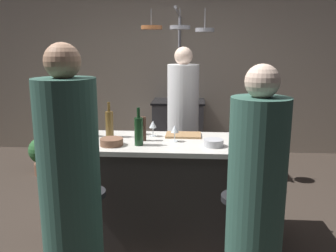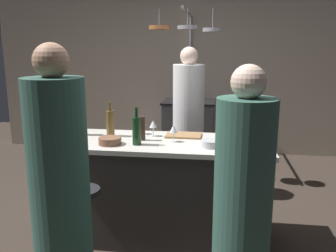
{
  "view_description": "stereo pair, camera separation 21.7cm",
  "coord_description": "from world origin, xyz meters",
  "px_view_note": "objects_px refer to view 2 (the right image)",
  "views": [
    {
      "loc": [
        0.22,
        -2.98,
        1.7
      ],
      "look_at": [
        0.0,
        0.15,
        1.0
      ],
      "focal_mm": 38.13,
      "sensor_mm": 36.0,
      "label": 1
    },
    {
      "loc": [
        0.44,
        -2.96,
        1.7
      ],
      "look_at": [
        0.0,
        0.15,
        1.0
      ],
      "focal_mm": 38.13,
      "sensor_mm": 36.0,
      "label": 2
    }
  ],
  "objects_px": {
    "wine_bottle_green": "(82,121)",
    "mixing_bowl_steel": "(211,144)",
    "guest_left": "(60,196)",
    "mixing_bowl_wooden": "(110,141)",
    "bar_stool_right": "(231,237)",
    "wine_glass_by_chef": "(153,125)",
    "wine_glass_near_left_guest": "(142,123)",
    "chef": "(188,127)",
    "wine_bottle_red": "(137,130)",
    "stove_range": "(189,129)",
    "cutting_board": "(184,135)",
    "guest_right": "(242,213)",
    "bar_stool_left": "(84,227)",
    "pepper_mill": "(143,128)",
    "wine_glass_near_right_guest": "(173,130)",
    "wine_bottle_rose": "(245,126)",
    "potted_plant": "(53,151)",
    "wine_bottle_amber": "(110,123)"
  },
  "relations": [
    {
      "from": "chef",
      "to": "guest_left",
      "type": "distance_m",
      "value": 2.17
    },
    {
      "from": "bar_stool_right",
      "to": "wine_bottle_red",
      "type": "height_order",
      "value": "wine_bottle_red"
    },
    {
      "from": "pepper_mill",
      "to": "wine_bottle_green",
      "type": "distance_m",
      "value": 0.61
    },
    {
      "from": "bar_stool_left",
      "to": "pepper_mill",
      "type": "height_order",
      "value": "pepper_mill"
    },
    {
      "from": "chef",
      "to": "pepper_mill",
      "type": "distance_m",
      "value": 1.13
    },
    {
      "from": "guest_right",
      "to": "wine_glass_by_chef",
      "type": "relative_size",
      "value": 11.02
    },
    {
      "from": "chef",
      "to": "potted_plant",
      "type": "bearing_deg",
      "value": 167.29
    },
    {
      "from": "potted_plant",
      "to": "wine_bottle_rose",
      "type": "relative_size",
      "value": 1.6
    },
    {
      "from": "guest_left",
      "to": "wine_glass_near_right_guest",
      "type": "xyz_separation_m",
      "value": [
        0.58,
        1.0,
        0.21
      ]
    },
    {
      "from": "wine_bottle_rose",
      "to": "bar_stool_right",
      "type": "bearing_deg",
      "value": -99.23
    },
    {
      "from": "wine_bottle_green",
      "to": "mixing_bowl_steel",
      "type": "height_order",
      "value": "wine_bottle_green"
    },
    {
      "from": "bar_stool_left",
      "to": "cutting_board",
      "type": "relative_size",
      "value": 2.12
    },
    {
      "from": "potted_plant",
      "to": "wine_bottle_rose",
      "type": "height_order",
      "value": "wine_bottle_rose"
    },
    {
      "from": "wine_bottle_amber",
      "to": "mixing_bowl_wooden",
      "type": "distance_m",
      "value": 0.3
    },
    {
      "from": "chef",
      "to": "wine_bottle_red",
      "type": "bearing_deg",
      "value": -105.11
    },
    {
      "from": "guest_left",
      "to": "wine_bottle_red",
      "type": "xyz_separation_m",
      "value": [
        0.29,
        0.87,
        0.22
      ]
    },
    {
      "from": "wine_bottle_red",
      "to": "potted_plant",
      "type": "bearing_deg",
      "value": 133.67
    },
    {
      "from": "wine_glass_near_left_guest",
      "to": "wine_glass_near_right_guest",
      "type": "bearing_deg",
      "value": -36.25
    },
    {
      "from": "bar_stool_right",
      "to": "wine_bottle_rose",
      "type": "distance_m",
      "value": 1.0
    },
    {
      "from": "guest_right",
      "to": "wine_bottle_amber",
      "type": "relative_size",
      "value": 5.05
    },
    {
      "from": "bar_stool_right",
      "to": "wine_glass_near_left_guest",
      "type": "bearing_deg",
      "value": 133.86
    },
    {
      "from": "chef",
      "to": "wine_bottle_amber",
      "type": "distance_m",
      "value": 1.18
    },
    {
      "from": "wine_glass_near_left_guest",
      "to": "chef",
      "type": "bearing_deg",
      "value": 66.98
    },
    {
      "from": "stove_range",
      "to": "cutting_board",
      "type": "distance_m",
      "value": 2.31
    },
    {
      "from": "guest_right",
      "to": "wine_bottle_green",
      "type": "bearing_deg",
      "value": 141.77
    },
    {
      "from": "pepper_mill",
      "to": "mixing_bowl_steel",
      "type": "relative_size",
      "value": 1.28
    },
    {
      "from": "bar_stool_right",
      "to": "wine_glass_by_chef",
      "type": "xyz_separation_m",
      "value": [
        -0.7,
        0.78,
        0.63
      ]
    },
    {
      "from": "chef",
      "to": "wine_bottle_red",
      "type": "height_order",
      "value": "chef"
    },
    {
      "from": "guest_right",
      "to": "cutting_board",
      "type": "bearing_deg",
      "value": 111.4
    },
    {
      "from": "bar_stool_left",
      "to": "pepper_mill",
      "type": "distance_m",
      "value": 0.94
    },
    {
      "from": "guest_right",
      "to": "wine_bottle_red",
      "type": "relative_size",
      "value": 5.09
    },
    {
      "from": "stove_range",
      "to": "guest_right",
      "type": "height_order",
      "value": "guest_right"
    },
    {
      "from": "guest_left",
      "to": "pepper_mill",
      "type": "relative_size",
      "value": 8.21
    },
    {
      "from": "bar_stool_left",
      "to": "wine_glass_by_chef",
      "type": "relative_size",
      "value": 4.66
    },
    {
      "from": "potted_plant",
      "to": "guest_left",
      "type": "bearing_deg",
      "value": -62.9
    },
    {
      "from": "wine_bottle_rose",
      "to": "bar_stool_left",
      "type": "bearing_deg",
      "value": -148.0
    },
    {
      "from": "potted_plant",
      "to": "mixing_bowl_wooden",
      "type": "distance_m",
      "value": 2.24
    },
    {
      "from": "cutting_board",
      "to": "wine_bottle_red",
      "type": "xyz_separation_m",
      "value": [
        -0.36,
        -0.34,
        0.11
      ]
    },
    {
      "from": "guest_right",
      "to": "wine_bottle_rose",
      "type": "bearing_deg",
      "value": 85.87
    },
    {
      "from": "bar_stool_right",
      "to": "cutting_board",
      "type": "distance_m",
      "value": 1.06
    },
    {
      "from": "stove_range",
      "to": "mixing_bowl_steel",
      "type": "bearing_deg",
      "value": -81.33
    },
    {
      "from": "guest_left",
      "to": "wine_glass_near_left_guest",
      "type": "height_order",
      "value": "guest_left"
    },
    {
      "from": "wine_glass_near_right_guest",
      "to": "mixing_bowl_steel",
      "type": "bearing_deg",
      "value": -21.2
    },
    {
      "from": "guest_right",
      "to": "cutting_board",
      "type": "distance_m",
      "value": 1.28
    },
    {
      "from": "wine_glass_near_left_guest",
      "to": "mixing_bowl_steel",
      "type": "distance_m",
      "value": 0.74
    },
    {
      "from": "pepper_mill",
      "to": "wine_bottle_red",
      "type": "xyz_separation_m",
      "value": [
        -0.02,
        -0.15,
        0.02
      ]
    },
    {
      "from": "guest_left",
      "to": "mixing_bowl_wooden",
      "type": "bearing_deg",
      "value": 85.82
    },
    {
      "from": "guest_left",
      "to": "wine_bottle_rose",
      "type": "xyz_separation_m",
      "value": [
        1.19,
        1.15,
        0.23
      ]
    },
    {
      "from": "chef",
      "to": "wine_bottle_rose",
      "type": "relative_size",
      "value": 5.23
    },
    {
      "from": "cutting_board",
      "to": "wine_bottle_rose",
      "type": "xyz_separation_m",
      "value": [
        0.54,
        -0.06,
        0.12
      ]
    }
  ]
}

